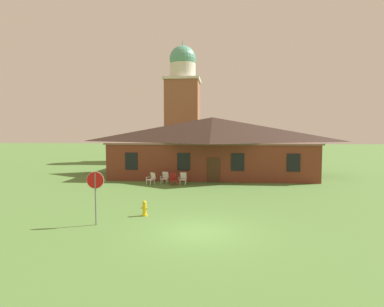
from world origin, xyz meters
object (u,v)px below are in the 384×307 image
Objects in this scene: lawn_chair_left_end at (173,179)px; fire_hydrant at (145,209)px; lawn_chair_near_door at (165,177)px; lawn_chair_by_porch at (152,178)px; lawn_chair_middle at (183,178)px; stop_sign at (95,187)px.

lawn_chair_left_end is 9.44m from fire_hydrant.
lawn_chair_near_door is 1.21× the size of fire_hydrant.
lawn_chair_by_porch and lawn_chair_near_door have the same top height.
fire_hydrant is at bearing -85.49° from lawn_chair_near_door.
lawn_chair_by_porch is 9.79m from fire_hydrant.
lawn_chair_middle is at bearing 6.19° from lawn_chair_by_porch.
lawn_chair_left_end is (0.85, -0.79, 0.00)m from lawn_chair_near_door.
lawn_chair_middle is at bearing 77.21° from stop_sign.
stop_sign is 2.62× the size of lawn_chair_by_porch.
lawn_chair_left_end is (1.91, 11.21, -1.29)m from stop_sign.
lawn_chair_by_porch and lawn_chair_middle have the same top height.
lawn_chair_left_end is 1.00× the size of lawn_chair_middle.
stop_sign reaches higher than lawn_chair_near_door.
lawn_chair_left_end is at bearing -147.88° from lawn_chair_middle.
lawn_chair_middle is at bearing -11.62° from lawn_chair_near_door.
lawn_chair_by_porch is at bearing 100.67° from fire_hydrant.
lawn_chair_left_end is at bearing 80.31° from stop_sign.
fire_hydrant is at bearing -90.29° from lawn_chair_left_end.
lawn_chair_near_door is at bearing 168.38° from lawn_chair_middle.
lawn_chair_by_porch is (0.05, 11.39, -1.29)m from stop_sign.
fire_hydrant is (-0.78, -9.90, -0.12)m from lawn_chair_middle.
lawn_chair_near_door is (1.01, 0.61, 0.00)m from lawn_chair_by_porch.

